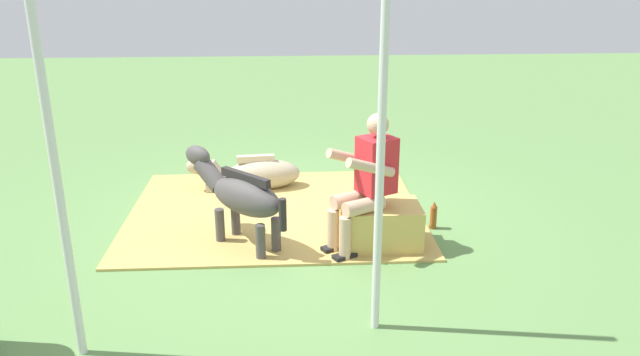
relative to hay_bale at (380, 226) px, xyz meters
The scene contains 9 objects.
ground_plane 1.07m from the hay_bale, 37.66° to the right, with size 24.00×24.00×0.00m, color #608C4C.
hay_patch 1.35m from the hay_bale, 41.44° to the right, with size 3.11×2.52×0.02m, color tan.
hay_bale is the anchor object (origin of this frame).
person_seated 0.52m from the hay_bale, 19.05° to the left, with size 0.72×0.60×1.30m.
pony_standing 1.35m from the hay_bale, ahead, with size 1.07×1.05×0.88m.
pony_lying 2.06m from the hay_bale, 52.51° to the right, with size 1.35×0.48×0.42m.
soda_bottle 0.72m from the hay_bale, 148.00° to the right, with size 0.07×0.07×0.29m.
tent_pole_left 1.73m from the hay_bale, 80.13° to the left, with size 0.06×0.06×2.51m, color silver.
tent_pole_right 2.98m from the hay_bale, 34.09° to the left, with size 0.06×0.06×2.51m, color silver.
Camera 1 is at (0.04, 5.90, 2.57)m, focal length 34.32 mm.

